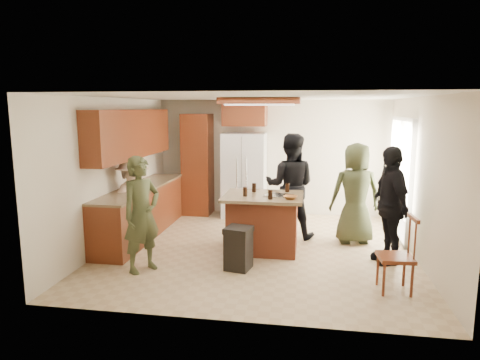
% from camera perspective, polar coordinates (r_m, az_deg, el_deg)
% --- Properties ---
extents(person_front_left, '(0.70, 0.75, 1.67)m').
position_cam_1_polar(person_front_left, '(6.25, -12.97, -4.49)').
color(person_front_left, '#3C4226').
rests_on(person_front_left, ground).
extents(person_behind_left, '(0.96, 0.63, 1.89)m').
position_cam_1_polar(person_behind_left, '(7.74, 6.70, -0.78)').
color(person_behind_left, black).
rests_on(person_behind_left, ground).
extents(person_behind_right, '(0.94, 0.70, 1.75)m').
position_cam_1_polar(person_behind_right, '(7.62, 15.14, -1.74)').
color(person_behind_right, '#323821').
rests_on(person_behind_right, ground).
extents(person_side_right, '(0.76, 1.14, 1.78)m').
position_cam_1_polar(person_side_right, '(6.81, 19.33, -3.17)').
color(person_side_right, black).
rests_on(person_side_right, ground).
extents(person_counter, '(0.77, 1.07, 1.50)m').
position_cam_1_polar(person_counter, '(7.63, -14.05, -2.63)').
color(person_counter, tan).
rests_on(person_counter, ground).
extents(left_cabinetry, '(0.64, 3.00, 2.30)m').
position_cam_1_polar(left_cabinetry, '(7.97, -13.45, -0.59)').
color(left_cabinetry, maroon).
rests_on(left_cabinetry, ground).
extents(back_wall_units, '(1.80, 0.60, 2.45)m').
position_cam_1_polar(back_wall_units, '(9.33, -4.10, 3.74)').
color(back_wall_units, maroon).
rests_on(back_wall_units, ground).
extents(refrigerator, '(0.90, 0.76, 1.80)m').
position_cam_1_polar(refrigerator, '(9.17, 0.59, 0.63)').
color(refrigerator, white).
rests_on(refrigerator, ground).
extents(kitchen_island, '(1.28, 1.03, 0.93)m').
position_cam_1_polar(kitchen_island, '(7.07, 3.08, -5.63)').
color(kitchen_island, '#AA482B').
rests_on(kitchen_island, ground).
extents(island_items, '(0.89, 0.73, 0.15)m').
position_cam_1_polar(island_items, '(6.86, 4.92, -1.89)').
color(island_items, silver).
rests_on(island_items, kitchen_island).
extents(trash_bin, '(0.43, 0.43, 0.63)m').
position_cam_1_polar(trash_bin, '(6.29, -0.21, -9.05)').
color(trash_bin, black).
rests_on(trash_bin, ground).
extents(spindle_chair, '(0.45, 0.45, 0.99)m').
position_cam_1_polar(spindle_chair, '(5.88, 20.21, -9.65)').
color(spindle_chair, maroon).
rests_on(spindle_chair, ground).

